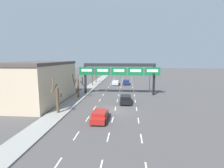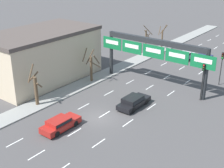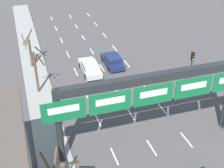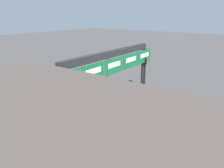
# 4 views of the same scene
# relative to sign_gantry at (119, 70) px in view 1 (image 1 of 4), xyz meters

# --- Properties ---
(ground_plane) EXTENTS (220.00, 220.00, 0.00)m
(ground_plane) POSITION_rel_sign_gantry_xyz_m (0.00, -11.75, -5.22)
(ground_plane) COLOR #474444
(sidewalk_left) EXTENTS (2.80, 110.00, 0.15)m
(sidewalk_left) POSITION_rel_sign_gantry_xyz_m (-8.00, -11.75, -5.15)
(sidewalk_left) COLOR gray
(sidewalk_left) RESTS_ON ground_plane
(lane_dashes) EXTENTS (6.72, 67.00, 0.01)m
(lane_dashes) POSITION_rel_sign_gantry_xyz_m (-0.00, 1.75, -5.22)
(lane_dashes) COLOR white
(lane_dashes) RESTS_ON ground_plane
(sign_gantry) EXTENTS (17.20, 0.70, 6.72)m
(sign_gantry) POSITION_rel_sign_gantry_xyz_m (0.00, 0.00, 0.00)
(sign_gantry) COLOR #232628
(sign_gantry) RESTS_ON ground_plane
(building_near) EXTENTS (9.27, 16.53, 7.19)m
(building_near) POSITION_rel_sign_gantry_xyz_m (-14.34, -7.55, -1.62)
(building_near) COLOR #C6B293
(building_near) RESTS_ON ground_plane
(car_black) EXTENTS (1.94, 4.82, 1.37)m
(car_black) POSITION_rel_sign_gantry_xyz_m (1.55, -7.12, -4.48)
(car_black) COLOR black
(car_black) RESTS_ON ground_plane
(car_red) EXTENTS (1.83, 4.51, 1.30)m
(car_red) POSITION_rel_sign_gantry_xyz_m (-1.59, -16.21, -4.52)
(car_red) COLOR maroon
(car_red) RESTS_ON ground_plane
(car_navy) EXTENTS (1.89, 4.43, 1.40)m
(car_navy) POSITION_rel_sign_gantry_xyz_m (1.42, 14.38, -4.47)
(car_navy) COLOR #19234C
(car_navy) RESTS_ON ground_plane
(car_silver) EXTENTS (1.92, 4.76, 1.29)m
(car_silver) POSITION_rel_sign_gantry_xyz_m (-1.68, 13.53, -4.52)
(car_silver) COLOR #B7B7BC
(car_silver) RESTS_ON ground_plane
(traffic_light_near_gantry) EXTENTS (0.30, 0.35, 4.75)m
(traffic_light_near_gantry) POSITION_rel_sign_gantry_xyz_m (7.27, 6.06, -1.84)
(traffic_light_near_gantry) COLOR black
(traffic_light_near_gantry) RESTS_ON ground_plane
(traffic_light_mid_block) EXTENTS (0.30, 0.35, 4.86)m
(traffic_light_mid_block) POSITION_rel_sign_gantry_xyz_m (7.22, -0.41, -1.76)
(traffic_light_mid_block) COLOR black
(traffic_light_mid_block) RESTS_ON ground_plane
(tree_bare_closest) EXTENTS (1.65, 1.86, 5.76)m
(tree_bare_closest) POSITION_rel_sign_gantry_xyz_m (-7.96, 10.87, -2.35)
(tree_bare_closest) COLOR brown
(tree_bare_closest) RESTS_ON sidewalk_left
(tree_bare_second) EXTENTS (1.71, 1.67, 5.00)m
(tree_bare_second) POSITION_rel_sign_gantry_xyz_m (-8.04, -13.96, -2.91)
(tree_bare_second) COLOR brown
(tree_bare_second) RESTS_ON sidewalk_left
(tree_bare_third) EXTENTS (2.52, 2.40, 4.61)m
(tree_bare_third) POSITION_rel_sign_gantry_xyz_m (-7.81, -4.05, -2.75)
(tree_bare_third) COLOR brown
(tree_bare_third) RESTS_ON sidewalk_left
(tree_bare_furthest) EXTENTS (1.42, 1.57, 4.64)m
(tree_bare_furthest) POSITION_rel_sign_gantry_xyz_m (-8.19, 17.12, -2.83)
(tree_bare_furthest) COLOR brown
(tree_bare_furthest) RESTS_ON sidewalk_left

